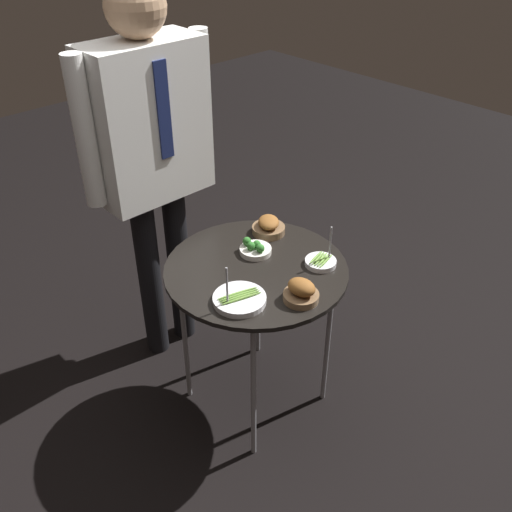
# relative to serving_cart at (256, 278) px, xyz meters

# --- Properties ---
(ground_plane) EXTENTS (8.00, 8.00, 0.00)m
(ground_plane) POSITION_rel_serving_cart_xyz_m (0.00, 0.00, -0.63)
(ground_plane) COLOR black
(serving_cart) EXTENTS (0.67, 0.67, 0.67)m
(serving_cart) POSITION_rel_serving_cart_xyz_m (0.00, 0.00, 0.00)
(serving_cart) COLOR black
(serving_cart) RESTS_ON ground_plane
(bowl_broccoli_mid_right) EXTENTS (0.12, 0.12, 0.05)m
(bowl_broccoli_mid_right) POSITION_rel_serving_cart_xyz_m (0.06, 0.07, 0.07)
(bowl_broccoli_mid_right) COLOR silver
(bowl_broccoli_mid_right) RESTS_ON serving_cart
(bowl_asparagus_front_left) EXTENTS (0.18, 0.18, 0.16)m
(bowl_asparagus_front_left) POSITION_rel_serving_cart_xyz_m (-0.18, -0.11, 0.06)
(bowl_asparagus_front_left) COLOR silver
(bowl_asparagus_front_left) RESTS_ON serving_cart
(bowl_roast_back_right) EXTENTS (0.13, 0.13, 0.07)m
(bowl_roast_back_right) POSITION_rel_serving_cart_xyz_m (0.20, 0.14, 0.08)
(bowl_roast_back_right) COLOR brown
(bowl_roast_back_right) RESTS_ON serving_cart
(bowl_roast_back_left) EXTENTS (0.12, 0.12, 0.08)m
(bowl_roast_back_left) POSITION_rel_serving_cart_xyz_m (-0.02, -0.24, 0.08)
(bowl_roast_back_left) COLOR brown
(bowl_roast_back_left) RESTS_ON serving_cart
(bowl_asparagus_front_center) EXTENTS (0.12, 0.12, 0.16)m
(bowl_asparagus_front_center) POSITION_rel_serving_cart_xyz_m (0.18, -0.15, 0.06)
(bowl_asparagus_front_center) COLOR silver
(bowl_asparagus_front_center) RESTS_ON serving_cart
(waiter_figure) EXTENTS (0.59, 0.22, 1.60)m
(waiter_figure) POSITION_rel_serving_cart_xyz_m (-0.05, 0.54, 0.39)
(waiter_figure) COLOR black
(waiter_figure) RESTS_ON ground_plane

